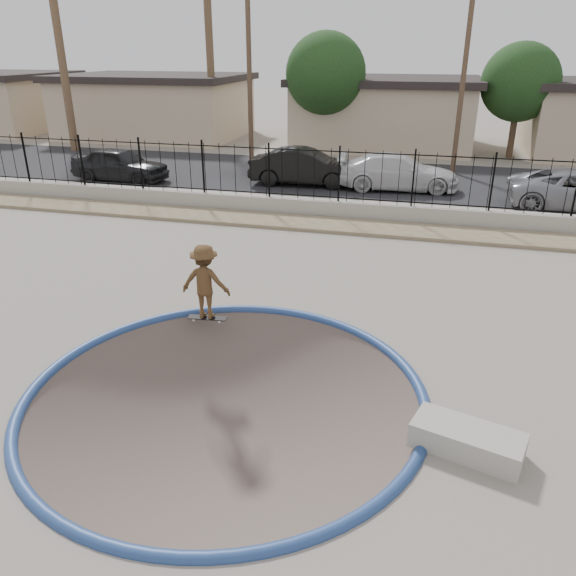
% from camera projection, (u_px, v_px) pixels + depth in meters
% --- Properties ---
extents(ground, '(120.00, 120.00, 2.20)m').
position_uv_depth(ground, '(344.00, 233.00, 21.76)').
color(ground, slate).
rests_on(ground, ground).
extents(bowl_pit, '(6.84, 6.84, 1.80)m').
position_uv_depth(bowl_pit, '(226.00, 394.00, 9.77)').
color(bowl_pit, brown).
rests_on(bowl_pit, ground).
extents(coping_ring, '(7.04, 7.04, 0.20)m').
position_uv_depth(coping_ring, '(226.00, 394.00, 9.77)').
color(coping_ring, navy).
rests_on(coping_ring, ground).
extents(rock_strip, '(42.00, 1.60, 0.11)m').
position_uv_depth(rock_strip, '(332.00, 225.00, 18.81)').
color(rock_strip, '#978562').
rests_on(rock_strip, ground).
extents(retaining_wall, '(42.00, 0.45, 0.60)m').
position_uv_depth(retaining_wall, '(338.00, 209.00, 19.69)').
color(retaining_wall, '#9E988B').
rests_on(retaining_wall, ground).
extents(fence, '(40.00, 0.04, 1.80)m').
position_uv_depth(fence, '(339.00, 175.00, 19.21)').
color(fence, black).
rests_on(fence, retaining_wall).
extents(street, '(90.00, 8.00, 0.04)m').
position_uv_depth(street, '(363.00, 177.00, 25.75)').
color(street, black).
rests_on(street, ground).
extents(house_west, '(11.60, 8.60, 3.90)m').
position_uv_depth(house_west, '(156.00, 105.00, 36.87)').
color(house_west, tan).
rests_on(house_west, ground).
extents(house_center, '(10.60, 8.60, 3.90)m').
position_uv_depth(house_center, '(385.00, 111.00, 33.42)').
color(house_center, tan).
rests_on(house_center, ground).
extents(palm_mid, '(2.30, 2.30, 9.30)m').
position_uv_depth(palm_mid, '(208.00, 24.00, 31.62)').
color(palm_mid, brown).
rests_on(palm_mid, ground).
extents(utility_pole_left, '(1.70, 0.24, 9.00)m').
position_uv_depth(utility_pole_left, '(249.00, 65.00, 27.05)').
color(utility_pole_left, '#473323').
rests_on(utility_pole_left, ground).
extents(utility_pole_mid, '(1.70, 0.24, 9.50)m').
position_uv_depth(utility_pole_mid, '(465.00, 61.00, 24.65)').
color(utility_pole_mid, '#473323').
rests_on(utility_pole_mid, ground).
extents(street_tree_left, '(4.32, 4.32, 6.36)m').
position_uv_depth(street_tree_left, '(326.00, 74.00, 30.12)').
color(street_tree_left, '#473323').
rests_on(street_tree_left, ground).
extents(street_tree_mid, '(3.96, 3.96, 5.83)m').
position_uv_depth(street_tree_mid, '(520.00, 82.00, 28.84)').
color(street_tree_mid, '#473323').
rests_on(street_tree_mid, ground).
extents(skater, '(1.10, 0.67, 1.66)m').
position_uv_depth(skater, '(205.00, 286.00, 12.07)').
color(skater, brown).
rests_on(skater, ground).
extents(skateboard, '(0.89, 0.31, 0.07)m').
position_uv_depth(skateboard, '(207.00, 318.00, 12.38)').
color(skateboard, black).
rests_on(skateboard, ground).
extents(concrete_ledge, '(1.73, 1.12, 0.40)m').
position_uv_depth(concrete_ledge, '(467.00, 440.00, 8.33)').
color(concrete_ledge, '#A39F90').
rests_on(concrete_ledge, ground).
extents(car_a, '(4.43, 2.04, 1.47)m').
position_uv_depth(car_a, '(120.00, 164.00, 24.72)').
color(car_a, black).
rests_on(car_a, street).
extents(car_b, '(4.72, 1.81, 1.54)m').
position_uv_depth(car_b, '(305.00, 167.00, 24.04)').
color(car_b, black).
rests_on(car_b, street).
extents(car_c, '(5.15, 2.50, 1.44)m').
position_uv_depth(car_c, '(398.00, 172.00, 23.29)').
color(car_c, silver).
rests_on(car_c, street).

